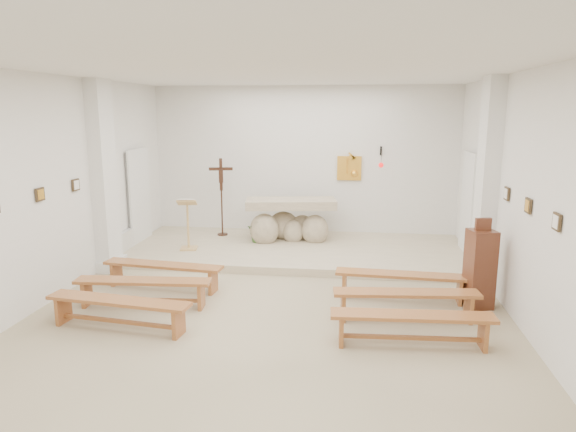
# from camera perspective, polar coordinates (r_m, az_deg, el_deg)

# --- Properties ---
(ground) EXTENTS (7.00, 10.00, 0.00)m
(ground) POSITION_cam_1_polar(r_m,az_deg,el_deg) (7.52, -2.30, -11.47)
(ground) COLOR #BFAF8A
(ground) RESTS_ON ground
(wall_left) EXTENTS (0.02, 10.00, 3.50)m
(wall_left) POSITION_cam_1_polar(r_m,az_deg,el_deg) (8.36, -26.73, 2.14)
(wall_left) COLOR silver
(wall_left) RESTS_ON ground
(wall_right) EXTENTS (0.02, 10.00, 3.50)m
(wall_right) POSITION_cam_1_polar(r_m,az_deg,el_deg) (7.28, 25.76, 0.98)
(wall_right) COLOR silver
(wall_right) RESTS_ON ground
(wall_back) EXTENTS (7.00, 0.02, 3.50)m
(wall_back) POSITION_cam_1_polar(r_m,az_deg,el_deg) (11.92, 1.75, 5.90)
(wall_back) COLOR silver
(wall_back) RESTS_ON ground
(ceiling) EXTENTS (7.00, 10.00, 0.02)m
(ceiling) POSITION_cam_1_polar(r_m,az_deg,el_deg) (6.93, -2.55, 16.10)
(ceiling) COLOR silver
(ceiling) RESTS_ON wall_back
(sanctuary_platform) EXTENTS (6.98, 3.00, 0.15)m
(sanctuary_platform) POSITION_cam_1_polar(r_m,az_deg,el_deg) (10.77, 0.88, -3.81)
(sanctuary_platform) COLOR beige
(sanctuary_platform) RESTS_ON ground
(pilaster_left) EXTENTS (0.26, 0.55, 3.50)m
(pilaster_left) POSITION_cam_1_polar(r_m,az_deg,el_deg) (10.00, -19.77, 4.09)
(pilaster_left) COLOR white
(pilaster_left) RESTS_ON ground
(pilaster_right) EXTENTS (0.26, 0.55, 3.50)m
(pilaster_right) POSITION_cam_1_polar(r_m,az_deg,el_deg) (9.15, 21.24, 3.33)
(pilaster_right) COLOR white
(pilaster_right) RESTS_ON ground
(gold_wall_relief) EXTENTS (0.55, 0.04, 0.55)m
(gold_wall_relief) POSITION_cam_1_polar(r_m,az_deg,el_deg) (11.84, 6.82, 5.30)
(gold_wall_relief) COLOR gold
(gold_wall_relief) RESTS_ON wall_back
(sanctuary_lamp) EXTENTS (0.11, 0.36, 0.44)m
(sanctuary_lamp) POSITION_cam_1_polar(r_m,az_deg,el_deg) (11.58, 10.30, 5.84)
(sanctuary_lamp) COLOR black
(sanctuary_lamp) RESTS_ON wall_back
(station_frame_left_mid) EXTENTS (0.03, 0.20, 0.20)m
(station_frame_left_mid) POSITION_cam_1_polar(r_m,az_deg,el_deg) (8.51, -25.85, 2.17)
(station_frame_left_mid) COLOR #3B2C1A
(station_frame_left_mid) RESTS_ON wall_left
(station_frame_left_rear) EXTENTS (0.03, 0.20, 0.20)m
(station_frame_left_rear) POSITION_cam_1_polar(r_m,az_deg,el_deg) (9.35, -22.53, 3.21)
(station_frame_left_rear) COLOR #3B2C1A
(station_frame_left_rear) RESTS_ON wall_left
(station_frame_right_front) EXTENTS (0.03, 0.20, 0.20)m
(station_frame_right_front) POSITION_cam_1_polar(r_m,az_deg,el_deg) (6.54, 27.70, -0.57)
(station_frame_right_front) COLOR #3B2C1A
(station_frame_right_front) RESTS_ON wall_right
(station_frame_right_mid) EXTENTS (0.03, 0.20, 0.20)m
(station_frame_right_mid) POSITION_cam_1_polar(r_m,az_deg,el_deg) (7.47, 25.13, 1.05)
(station_frame_right_mid) COLOR #3B2C1A
(station_frame_right_mid) RESTS_ON wall_right
(station_frame_right_rear) EXTENTS (0.03, 0.20, 0.20)m
(station_frame_right_rear) POSITION_cam_1_polar(r_m,az_deg,el_deg) (8.41, 23.13, 2.30)
(station_frame_right_rear) COLOR #3B2C1A
(station_frame_right_rear) RESTS_ON wall_right
(radiator_left) EXTENTS (0.10, 0.85, 0.52)m
(radiator_left) POSITION_cam_1_polar(r_m,az_deg,el_deg) (10.91, -17.85, -3.12)
(radiator_left) COLOR silver
(radiator_left) RESTS_ON ground
(radiator_right) EXTENTS (0.10, 0.85, 0.52)m
(radiator_right) POSITION_cam_1_polar(r_m,az_deg,el_deg) (10.13, 20.04, -4.40)
(radiator_right) COLOR silver
(radiator_right) RESTS_ON ground
(altar) EXTENTS (2.03, 1.04, 1.00)m
(altar) POSITION_cam_1_polar(r_m,az_deg,el_deg) (11.20, 0.19, -0.77)
(altar) COLOR beige
(altar) RESTS_ON sanctuary_platform
(lectern) EXTENTS (0.44, 0.39, 1.08)m
(lectern) POSITION_cam_1_polar(r_m,az_deg,el_deg) (10.62, -11.07, -0.88)
(lectern) COLOR tan
(lectern) RESTS_ON sanctuary_platform
(crucifix_stand) EXTENTS (0.53, 0.23, 1.75)m
(crucifix_stand) POSITION_cam_1_polar(r_m,az_deg,el_deg) (11.64, -7.41, 2.75)
(crucifix_stand) COLOR #392112
(crucifix_stand) RESTS_ON sanctuary_platform
(potted_plant) EXTENTS (0.49, 0.44, 0.49)m
(potted_plant) POSITION_cam_1_polar(r_m,az_deg,el_deg) (11.09, -3.36, -1.67)
(potted_plant) COLOR #396327
(potted_plant) RESTS_ON sanctuary_platform
(donation_pedestal) EXTENTS (0.45, 0.45, 1.39)m
(donation_pedestal) POSITION_cam_1_polar(r_m,az_deg,el_deg) (8.31, 20.53, -5.46)
(donation_pedestal) COLOR #5A2C19
(donation_pedestal) RESTS_ON ground
(bench_left_front) EXTENTS (2.08, 0.55, 0.44)m
(bench_left_front) POSITION_cam_1_polar(r_m,az_deg,el_deg) (8.89, -13.70, -5.84)
(bench_left_front) COLOR #A75B30
(bench_left_front) RESTS_ON ground
(bench_right_front) EXTENTS (2.08, 0.44, 0.44)m
(bench_right_front) POSITION_cam_1_polar(r_m,az_deg,el_deg) (8.35, 12.46, -6.95)
(bench_right_front) COLOR #A75B30
(bench_right_front) RESTS_ON ground
(bench_left_second) EXTENTS (2.08, 0.48, 0.44)m
(bench_left_second) POSITION_cam_1_polar(r_m,az_deg,el_deg) (8.17, -15.79, -7.53)
(bench_left_second) COLOR #A75B30
(bench_left_second) RESTS_ON ground
(bench_right_second) EXTENTS (2.08, 0.52, 0.44)m
(bench_right_second) POSITION_cam_1_polar(r_m,az_deg,el_deg) (7.57, 12.97, -8.94)
(bench_right_second) COLOR #A75B30
(bench_right_second) RESTS_ON ground
(bench_left_third) EXTENTS (2.09, 0.58, 0.44)m
(bench_left_third) POSITION_cam_1_polar(r_m,az_deg,el_deg) (7.47, -18.31, -9.54)
(bench_left_third) COLOR #A75B30
(bench_left_third) RESTS_ON ground
(bench_right_third) EXTENTS (2.08, 0.44, 0.44)m
(bench_right_third) POSITION_cam_1_polar(r_m,az_deg,el_deg) (6.81, 13.61, -11.38)
(bench_right_third) COLOR #A75B30
(bench_right_third) RESTS_ON ground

